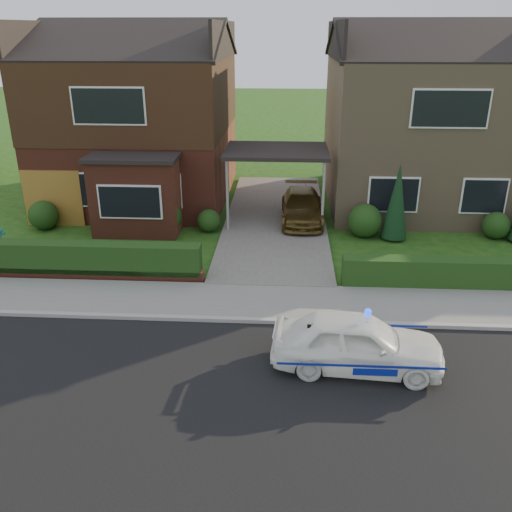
{
  "coord_description": "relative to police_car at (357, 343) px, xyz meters",
  "views": [
    {
      "loc": [
        0.4,
        -8.9,
        6.91
      ],
      "look_at": [
        -0.32,
        3.5,
        1.65
      ],
      "focal_mm": 38.0,
      "sensor_mm": 36.0,
      "label": 1
    }
  ],
  "objects": [
    {
      "name": "ground",
      "position": [
        -1.99,
        -1.23,
        -0.63
      ],
      "size": [
        120.0,
        120.0,
        0.0
      ],
      "primitive_type": "plane",
      "color": "#154913",
      "rests_on": "ground"
    },
    {
      "name": "road",
      "position": [
        -1.99,
        -1.23,
        -0.63
      ],
      "size": [
        60.0,
        6.0,
        0.02
      ],
      "primitive_type": "cube",
      "color": "black",
      "rests_on": "ground"
    },
    {
      "name": "kerb",
      "position": [
        -1.99,
        1.82,
        -0.57
      ],
      "size": [
        60.0,
        0.16,
        0.12
      ],
      "primitive_type": "cube",
      "color": "#9E9993",
      "rests_on": "ground"
    },
    {
      "name": "sidewalk",
      "position": [
        -1.99,
        2.87,
        -0.58
      ],
      "size": [
        60.0,
        2.0,
        0.1
      ],
      "primitive_type": "cube",
      "color": "slate",
      "rests_on": "ground"
    },
    {
      "name": "driveway",
      "position": [
        -1.99,
        9.77,
        -0.57
      ],
      "size": [
        3.8,
        12.0,
        0.12
      ],
      "primitive_type": "cube",
      "color": "#666059",
      "rests_on": "ground"
    },
    {
      "name": "house_left",
      "position": [
        -7.78,
        12.67,
        3.18
      ],
      "size": [
        7.5,
        9.53,
        7.25
      ],
      "color": "brown",
      "rests_on": "ground"
    },
    {
      "name": "house_right",
      "position": [
        3.81,
        12.76,
        3.03
      ],
      "size": [
        7.5,
        8.06,
        7.25
      ],
      "color": "#947B5A",
      "rests_on": "ground"
    },
    {
      "name": "carport_link",
      "position": [
        -1.99,
        9.72,
        2.03
      ],
      "size": [
        3.8,
        3.0,
        2.77
      ],
      "color": "black",
      "rests_on": "ground"
    },
    {
      "name": "garage_door",
      "position": [
        -10.24,
        8.73,
        0.42
      ],
      "size": [
        2.2,
        0.1,
        2.1
      ],
      "primitive_type": "cube",
      "color": "brown",
      "rests_on": "ground"
    },
    {
      "name": "dwarf_wall",
      "position": [
        -7.79,
        4.07,
        -0.45
      ],
      "size": [
        7.7,
        0.25,
        0.36
      ],
      "primitive_type": "cube",
      "color": "brown",
      "rests_on": "ground"
    },
    {
      "name": "hedge_left",
      "position": [
        -7.79,
        4.22,
        -0.63
      ],
      "size": [
        7.5,
        0.55,
        0.9
      ],
      "primitive_type": "cube",
      "color": "#113613",
      "rests_on": "ground"
    },
    {
      "name": "hedge_right",
      "position": [
        3.81,
        4.12,
        -0.63
      ],
      "size": [
        7.5,
        0.55,
        0.8
      ],
      "primitive_type": "cube",
      "color": "#113613",
      "rests_on": "ground"
    },
    {
      "name": "shrub_left_far",
      "position": [
        -10.49,
        8.27,
        -0.09
      ],
      "size": [
        1.08,
        1.08,
        1.08
      ],
      "primitive_type": "sphere",
      "color": "#113613",
      "rests_on": "ground"
    },
    {
      "name": "shrub_left_mid",
      "position": [
        -5.99,
        8.07,
        0.03
      ],
      "size": [
        1.32,
        1.32,
        1.32
      ],
      "primitive_type": "sphere",
      "color": "#113613",
      "rests_on": "ground"
    },
    {
      "name": "shrub_left_near",
      "position": [
        -4.39,
        8.37,
        -0.21
      ],
      "size": [
        0.84,
        0.84,
        0.84
      ],
      "primitive_type": "sphere",
      "color": "#113613",
      "rests_on": "ground"
    },
    {
      "name": "shrub_right_near",
      "position": [
        1.21,
        8.17,
        -0.03
      ],
      "size": [
        1.2,
        1.2,
        1.2
      ],
      "primitive_type": "sphere",
      "color": "#113613",
      "rests_on": "ground"
    },
    {
      "name": "shrub_right_mid",
      "position": [
        5.81,
        8.27,
        -0.15
      ],
      "size": [
        0.96,
        0.96,
        0.96
      ],
      "primitive_type": "sphere",
      "color": "#113613",
      "rests_on": "ground"
    },
    {
      "name": "conifer_a",
      "position": [
        2.21,
        7.97,
        0.67
      ],
      "size": [
        0.9,
        0.9,
        2.6
      ],
      "primitive_type": "cone",
      "color": "black",
      "rests_on": "ground"
    },
    {
      "name": "police_car",
      "position": [
        0.0,
        0.0,
        0.0
      ],
      "size": [
        3.39,
        3.79,
        1.42
      ],
      "rotation": [
        0.0,
        0.0,
        1.5
      ],
      "color": "white",
      "rests_on": "ground"
    },
    {
      "name": "driveway_car",
      "position": [
        -0.99,
        9.49,
        0.04
      ],
      "size": [
        1.55,
        3.79,
        1.1
      ],
      "primitive_type": "imported",
      "rotation": [
        0.0,
        0.0,
        0.0
      ],
      "color": "brown",
      "rests_on": "driveway"
    },
    {
      "name": "potted_plant_a",
      "position": [
        -10.99,
        6.05,
        -0.24
      ],
      "size": [
        0.46,
        0.36,
        0.77
      ],
      "primitive_type": "imported",
      "rotation": [
        0.0,
        0.0,
        -0.21
      ],
      "color": "gray",
      "rests_on": "ground"
    },
    {
      "name": "potted_plant_b",
      "position": [
        -10.6,
        5.36,
        -0.26
      ],
      "size": [
        0.49,
        0.43,
        0.75
      ],
      "primitive_type": "imported",
      "rotation": [
        0.0,
        0.0,
        0.28
      ],
      "color": "gray",
      "rests_on": "ground"
    },
    {
      "name": "potted_plant_c",
      "position": [
        -5.58,
        4.77,
        -0.25
      ],
      "size": [
        0.49,
        0.49,
        0.75
      ],
      "primitive_type": "imported",
      "rotation": [
        0.0,
        0.0,
        1.74
      ],
      "color": "gray",
      "rests_on": "ground"
    }
  ]
}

